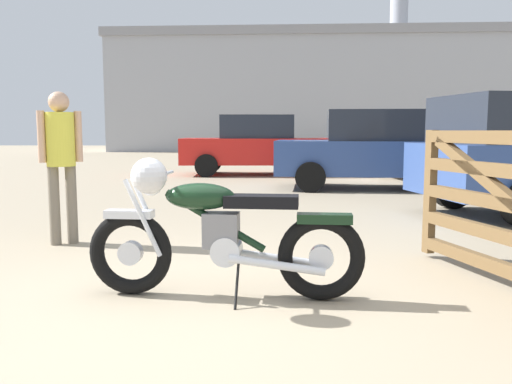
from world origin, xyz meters
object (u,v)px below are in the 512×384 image
at_px(pale_sedan_back, 257,145).
at_px(blue_hatchback_right, 374,150).
at_px(red_hatchback_near, 453,146).
at_px(vintage_motorcycle, 216,233).
at_px(bystander, 61,151).

xyz_separation_m(pale_sedan_back, blue_hatchback_right, (2.61, -3.56, 0.00)).
relative_size(pale_sedan_back, red_hatchback_near, 0.98).
bearing_deg(red_hatchback_near, vintage_motorcycle, -122.86).
height_order(pale_sedan_back, red_hatchback_near, same).
distance_m(vintage_motorcycle, pale_sedan_back, 11.09).
distance_m(vintage_motorcycle, blue_hatchback_right, 7.99).
bearing_deg(bystander, pale_sedan_back, 139.49).
xyz_separation_m(vintage_motorcycle, blue_hatchback_right, (2.64, 7.53, 0.34)).
bearing_deg(pale_sedan_back, vintage_motorcycle, -92.04).
distance_m(pale_sedan_back, red_hatchback_near, 5.33).
xyz_separation_m(bystander, pale_sedan_back, (1.90, 9.25, -0.18)).
relative_size(vintage_motorcycle, red_hatchback_near, 0.48).
relative_size(bystander, pale_sedan_back, 0.39).
height_order(blue_hatchback_right, red_hatchback_near, same).
bearing_deg(bystander, vintage_motorcycle, 16.59).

